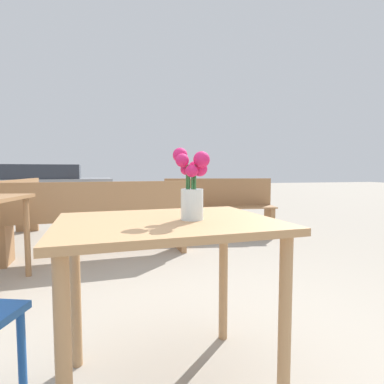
# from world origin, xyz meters

# --- Properties ---
(table_front) EXTENTS (0.97, 0.78, 0.76)m
(table_front) POSITION_xyz_m (0.00, -0.00, 0.64)
(table_front) COLOR tan
(table_front) RESTS_ON ground_plane
(flower_vase) EXTENTS (0.15, 0.14, 0.31)m
(flower_vase) POSITION_xyz_m (0.10, -0.03, 0.90)
(flower_vase) COLOR silver
(flower_vase) RESTS_ON table_front
(bench_near) EXTENTS (2.00, 0.52, 0.85)m
(bench_near) POSITION_xyz_m (-0.45, 2.12, 0.48)
(bench_near) COLOR #9E7047
(bench_near) RESTS_ON ground_plane
(bench_middle) EXTENTS (1.64, 0.59, 0.85)m
(bench_middle) POSITION_xyz_m (1.17, 2.93, 0.46)
(bench_middle) COLOR #9E7047
(bench_middle) RESTS_ON ground_plane
(bench_far) EXTENTS (0.38, 1.77, 0.85)m
(bench_far) POSITION_xyz_m (-1.65, 3.09, 0.47)
(bench_far) COLOR #9E7047
(bench_far) RESTS_ON ground_plane
(parked_car) EXTENTS (4.40, 2.23, 1.14)m
(parked_car) POSITION_xyz_m (-2.75, 8.85, 0.55)
(parked_car) COLOR gray
(parked_car) RESTS_ON ground_plane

